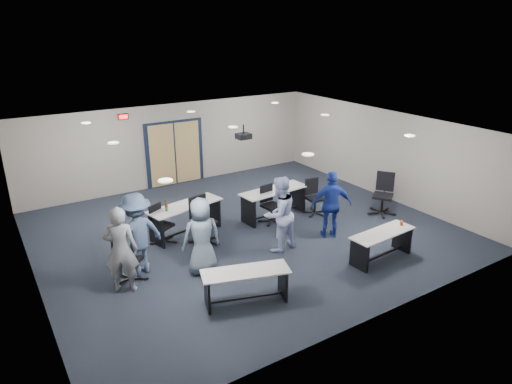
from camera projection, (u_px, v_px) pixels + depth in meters
floor at (244, 231)px, 11.95m from camera, size 10.00×10.00×0.00m
back_wall at (174, 145)px, 15.05m from camera, size 10.00×0.04×2.70m
front_wall at (377, 254)px, 7.92m from camera, size 10.00×0.04×2.70m
left_wall at (26, 227)px, 8.98m from camera, size 0.04×9.00×2.70m
right_wall at (383, 154)px, 13.99m from camera, size 0.04×9.00×2.70m
ceiling at (243, 130)px, 11.01m from camera, size 10.00×9.00×0.04m
double_door at (175, 154)px, 15.12m from camera, size 2.00×0.07×2.20m
exit_sign at (123, 117)px, 13.82m from camera, size 0.32×0.07×0.18m
ceiling_projector at (244, 136)px, 11.66m from camera, size 0.35×0.32×0.37m
ceiling_can_lights at (238, 129)px, 11.22m from camera, size 6.24×5.74×0.02m
table_front_left at (246, 281)px, 8.75m from camera, size 1.78×1.05×0.69m
table_front_right at (382, 241)px, 10.37m from camera, size 1.71×0.67×0.79m
table_back_left at (185, 214)px, 11.59m from camera, size 2.08×1.07×1.10m
table_back_right at (274, 198)px, 12.64m from camera, size 2.05×0.84×0.81m
chair_back_a at (163, 224)px, 11.15m from camera, size 0.84×0.84×0.98m
chair_back_b at (204, 221)px, 11.12m from camera, size 0.86×0.86×1.18m
chair_back_c at (271, 204)px, 12.32m from camera, size 0.71×0.71×1.02m
chair_back_d at (315, 197)px, 12.85m from camera, size 0.69×0.69×1.01m
chair_loose_left at (129, 258)px, 9.49m from camera, size 0.91×0.91×1.03m
chair_loose_right at (383, 194)px, 12.82m from camera, size 1.04×1.04×1.19m
person_gray at (121, 250)px, 8.99m from camera, size 0.80×0.70×1.83m
person_plaid at (201, 236)px, 9.71m from camera, size 0.91×0.66×1.71m
person_lightblue at (279, 214)px, 10.68m from camera, size 0.98×0.82×1.83m
person_navy at (331, 205)px, 11.37m from camera, size 1.09×0.85×1.73m
person_back at (137, 234)px, 9.66m from camera, size 1.31×0.93×1.83m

